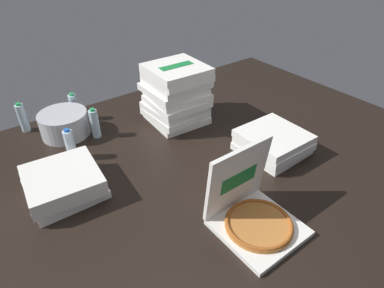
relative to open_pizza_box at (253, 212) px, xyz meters
name	(u,v)px	position (x,y,z in m)	size (l,w,h in m)	color
ground_plane	(206,171)	(0.09, 0.46, -0.09)	(3.20, 2.40, 0.02)	black
open_pizza_box	(253,212)	(0.00, 0.00, 0.00)	(0.37, 0.38, 0.39)	white
pizza_stack_right_near	(63,183)	(-0.64, 0.76, -0.01)	(0.40, 0.40, 0.14)	white
pizza_stack_left_far	(176,94)	(0.28, 1.03, 0.13)	(0.41, 0.40, 0.43)	white
pizza_stack_center_far	(273,142)	(0.54, 0.35, -0.01)	(0.38, 0.39, 0.14)	white
ice_bucket	(64,124)	(-0.43, 1.34, 0.00)	(0.32, 0.32, 0.16)	#B7BABF
water_bottle_0	(74,107)	(-0.30, 1.49, 0.02)	(0.06, 0.06, 0.21)	silver
water_bottle_1	(95,123)	(-0.28, 1.19, 0.02)	(0.06, 0.06, 0.21)	silver
water_bottle_2	(23,118)	(-0.64, 1.56, 0.02)	(0.06, 0.06, 0.21)	silver
water_bottle_3	(70,145)	(-0.50, 1.04, 0.02)	(0.06, 0.06, 0.21)	silver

